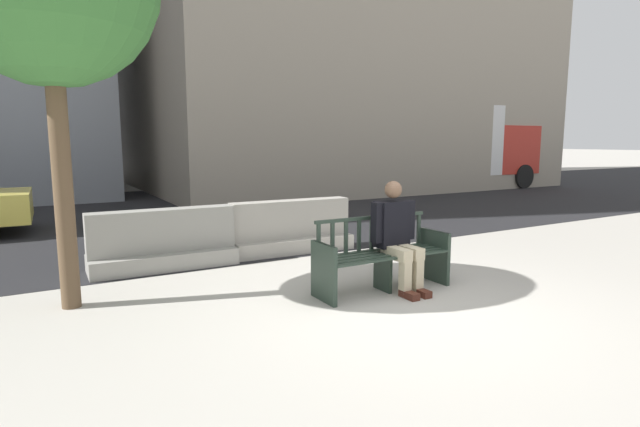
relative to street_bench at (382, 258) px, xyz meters
The scene contains 7 objects.
ground_plane 0.83m from the street_bench, 103.44° to the right, with size 200.00×200.00×0.00m, color #ADA89E.
street_asphalt 8.01m from the street_bench, 91.21° to the left, with size 120.00×12.00×0.01m, color black.
street_bench is the anchor object (origin of this frame).
seated_person 0.34m from the street_bench, 18.96° to the right, with size 0.58×0.72×1.31m.
jersey_barrier_centre 2.46m from the street_bench, 89.46° to the left, with size 2.03×0.76×0.84m.
jersey_barrier_left 3.14m from the street_bench, 130.04° to the left, with size 2.01×0.71×0.84m.
delivery_truck 13.34m from the street_bench, 42.27° to the left, with size 6.87×2.53×3.05m.
Camera 1 is at (-3.41, -3.98, 1.79)m, focal length 28.00 mm.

